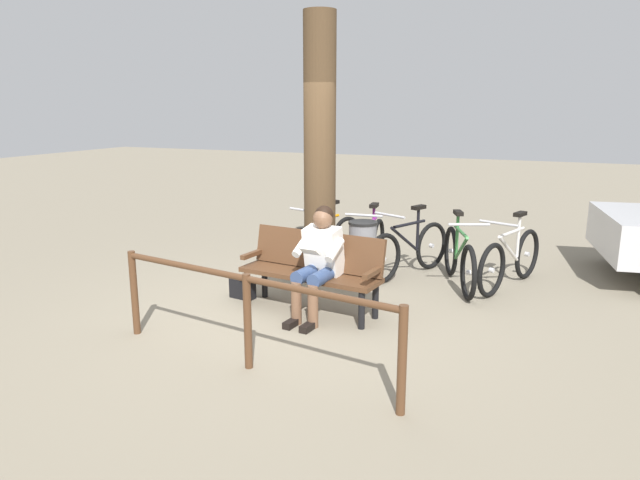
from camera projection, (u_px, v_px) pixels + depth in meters
name	position (u px, v px, depth m)	size (l,w,h in m)	color
ground_plane	(291.00, 313.00, 6.32)	(40.00, 40.00, 0.00)	gray
bench	(313.00, 266.00, 6.32)	(1.64, 0.66, 0.87)	#51331E
person_reading	(319.00, 257.00, 6.06)	(0.52, 0.80, 1.20)	white
handbag	(243.00, 288.00, 6.78)	(0.30, 0.14, 0.24)	black
tree_trunk	(320.00, 151.00, 7.18)	(0.40, 0.40, 3.34)	#4C3823
litter_bin	(362.00, 254.00, 7.20)	(0.36, 0.36, 0.83)	slate
bicycle_silver	(510.00, 259.00, 7.14)	(0.67, 1.61, 0.94)	black
bicycle_black	(459.00, 259.00, 7.17)	(0.72, 1.58, 0.94)	black
bicycle_red	(409.00, 250.00, 7.62)	(0.76, 1.56, 0.94)	black
bicycle_green	(370.00, 248.00, 7.72)	(0.48, 1.68, 0.94)	black
bicycle_orange	(324.00, 243.00, 7.99)	(0.65, 1.61, 0.94)	black
railing_fence	(247.00, 304.00, 4.87)	(2.91, 0.54, 0.85)	#51331E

